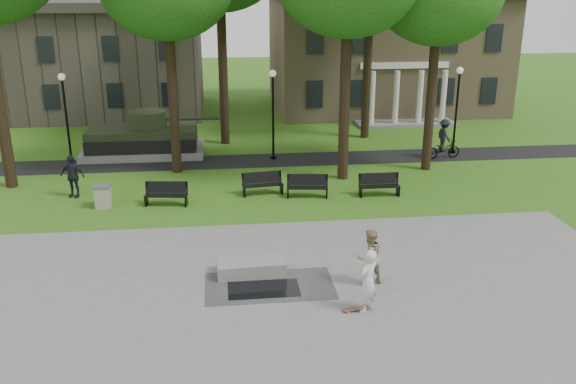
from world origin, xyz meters
name	(u,v)px	position (x,y,z in m)	size (l,w,h in m)	color
ground	(292,255)	(0.00, 0.00, 0.00)	(120.00, 120.00, 0.00)	#2F6217
plaza	(315,333)	(0.00, -5.00, 0.01)	(22.00, 16.00, 0.02)	gray
footpath	(265,160)	(0.00, 12.00, 0.01)	(44.00, 2.60, 0.01)	black
building_right	(383,48)	(10.00, 26.00, 4.34)	(17.00, 12.00, 8.60)	#9E8460
building_left	(95,62)	(-11.00, 26.50, 3.60)	(15.00, 10.00, 7.20)	#4C443D
lamp_left	(66,112)	(-10.00, 12.30, 2.79)	(0.36, 0.36, 4.73)	black
lamp_mid	(273,107)	(0.50, 12.30, 2.79)	(0.36, 0.36, 4.73)	black
lamp_right	(457,103)	(10.50, 12.30, 2.79)	(0.36, 0.36, 4.73)	black
tank_monument	(144,139)	(-6.46, 14.00, 0.86)	(7.45, 3.40, 2.40)	gray
puddle	(264,289)	(-1.17, -2.40, 0.02)	(2.20, 1.20, 0.00)	black
concrete_block	(251,267)	(-1.49, -1.26, 0.24)	(2.20, 1.00, 0.45)	gray
skateboard	(356,309)	(1.37, -3.99, 0.06)	(0.78, 0.20, 0.07)	brown
skateboarder	(368,281)	(1.67, -4.04, 0.97)	(0.69, 0.46, 1.90)	silver
friend_watching	(369,257)	(2.11, -2.40, 0.93)	(0.89, 0.69, 1.83)	#9B8C64
pedestrian_walker	(72,176)	(-8.81, 7.21, 0.95)	(1.12, 0.46, 1.90)	black
cyclist	(444,143)	(9.55, 11.32, 0.88)	(2.02, 1.18, 2.14)	black
park_bench_0	(166,193)	(-4.68, 5.67, 0.52)	(1.84, 0.75, 1.00)	black
park_bench_1	(263,183)	(-0.51, 6.59, 0.52)	(1.84, 0.76, 1.00)	black
park_bench_2	(307,185)	(1.40, 6.01, 0.52)	(1.84, 0.76, 1.00)	black
park_bench_3	(379,184)	(4.59, 5.82, 0.52)	(1.80, 0.54, 1.00)	black
trash_bin	(103,196)	(-7.30, 5.69, 0.49)	(0.67, 0.67, 0.96)	#A09884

